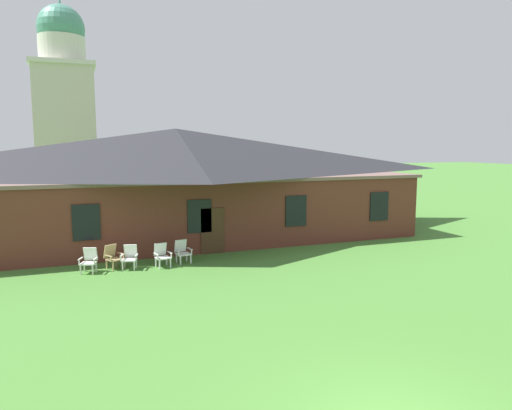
# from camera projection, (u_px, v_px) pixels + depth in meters

# --- Properties ---
(brick_building) EXTENTS (24.89, 10.40, 5.81)m
(brick_building) POSITION_uv_depth(u_px,v_px,m) (177.00, 181.00, 25.59)
(brick_building) COLOR brown
(brick_building) RESTS_ON ground
(dome_tower) EXTENTS (5.18, 5.18, 17.54)m
(dome_tower) POSITION_uv_depth(u_px,v_px,m) (65.00, 110.00, 40.51)
(dome_tower) COLOR beige
(dome_tower) RESTS_ON ground
(lawn_chair_by_porch) EXTENTS (0.76, 0.81, 0.96)m
(lawn_chair_by_porch) POSITION_uv_depth(u_px,v_px,m) (89.00, 260.00, 18.30)
(lawn_chair_by_porch) COLOR silver
(lawn_chair_by_porch) RESTS_ON ground
(lawn_chair_near_door) EXTENTS (0.83, 0.86, 0.96)m
(lawn_chair_near_door) POSITION_uv_depth(u_px,v_px,m) (113.00, 256.00, 18.89)
(lawn_chair_near_door) COLOR tan
(lawn_chair_near_door) RESTS_ON ground
(lawn_chair_left_end) EXTENTS (0.75, 0.80, 0.96)m
(lawn_chair_left_end) POSITION_uv_depth(u_px,v_px,m) (130.00, 256.00, 18.85)
(lawn_chair_left_end) COLOR white
(lawn_chair_left_end) RESTS_ON ground
(lawn_chair_middle) EXTENTS (0.72, 0.76, 0.96)m
(lawn_chair_middle) POSITION_uv_depth(u_px,v_px,m) (162.00, 254.00, 19.17)
(lawn_chair_middle) COLOR white
(lawn_chair_middle) RESTS_ON ground
(lawn_chair_right_end) EXTENTS (0.71, 0.75, 0.96)m
(lawn_chair_right_end) POSITION_uv_depth(u_px,v_px,m) (182.00, 251.00, 19.83)
(lawn_chair_right_end) COLOR white
(lawn_chair_right_end) RESTS_ON ground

